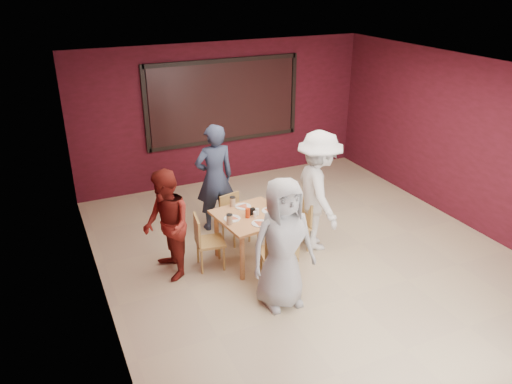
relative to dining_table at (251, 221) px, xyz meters
name	(u,v)px	position (x,y,z in m)	size (l,w,h in m)	color
floor	(309,257)	(0.83, -0.31, -0.66)	(7.00, 7.00, 0.00)	tan
window_blinds	(224,102)	(0.83, 3.14, 0.99)	(3.00, 0.02, 1.50)	black
dining_table	(251,221)	(0.00, 0.00, 0.00)	(1.07, 1.07, 0.91)	tan
chair_front	(279,252)	(0.05, -0.81, -0.11)	(0.55, 0.55, 0.97)	#AE8343
chair_back	(233,215)	(-0.01, 0.69, -0.22)	(0.46, 0.46, 0.77)	#AE8343
chair_left	(205,239)	(-0.69, 0.09, -0.19)	(0.46, 0.46, 0.83)	#AE8343
chair_right	(299,222)	(0.82, 0.01, -0.21)	(0.40, 0.40, 0.80)	#AE8343
diner_front	(283,244)	(-0.08, -1.13, 0.22)	(0.86, 0.56, 1.77)	#9B9B9B
diner_back	(215,178)	(-0.12, 1.21, 0.25)	(0.66, 0.43, 1.82)	#2E3852
diner_left	(167,225)	(-1.23, 0.12, 0.14)	(0.78, 0.61, 1.60)	maroon
diner_right	(318,191)	(1.10, -0.04, 0.28)	(1.22, 0.70, 1.89)	silver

